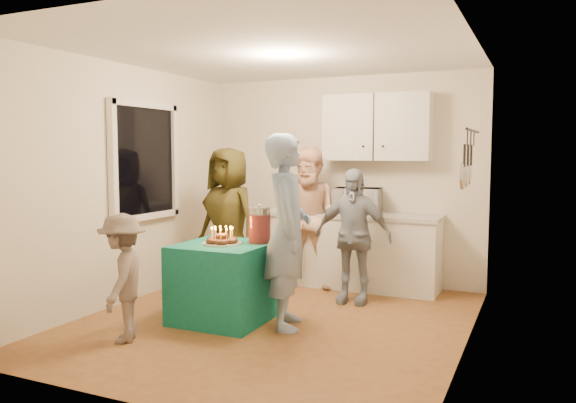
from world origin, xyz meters
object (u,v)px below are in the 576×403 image
at_px(microwave, 357,201).
at_px(child_near_left, 122,278).
at_px(man_birthday, 288,231).
at_px(woman_back_center, 312,219).
at_px(woman_back_right, 353,236).
at_px(punch_jar, 260,226).
at_px(woman_back_left, 228,221).
at_px(party_table, 224,282).
at_px(counter, 348,252).

height_order(microwave, child_near_left, microwave).
height_order(man_birthday, woman_back_center, man_birthday).
xyz_separation_m(microwave, child_near_left, (-1.26, -2.75, -0.50)).
distance_m(man_birthday, woman_back_right, 1.14).
distance_m(punch_jar, woman_back_left, 1.12).
distance_m(party_table, woman_back_center, 1.63).
distance_m(microwave, party_table, 2.12).
height_order(counter, woman_back_center, woman_back_center).
distance_m(woman_back_right, child_near_left, 2.51).
xyz_separation_m(party_table, woman_back_left, (-0.52, 0.97, 0.47)).
distance_m(counter, microwave, 0.64).
xyz_separation_m(party_table, woman_back_center, (0.31, 1.52, 0.48)).
relative_size(counter, woman_back_left, 1.29).
relative_size(man_birthday, woman_back_right, 1.24).
height_order(man_birthday, woman_back_left, man_birthday).
bearing_deg(woman_back_left, woman_back_center, 47.20).
relative_size(punch_jar, woman_back_left, 0.20).
bearing_deg(punch_jar, counter, 77.41).
height_order(man_birthday, child_near_left, man_birthday).
relative_size(counter, party_table, 2.59).
xyz_separation_m(woman_back_center, child_near_left, (-0.80, -2.41, -0.30)).
relative_size(microwave, child_near_left, 0.50).
bearing_deg(woman_back_right, counter, 111.03).
bearing_deg(counter, woman_back_center, -136.04).
distance_m(counter, man_birthday, 1.85).
relative_size(party_table, child_near_left, 0.76).
bearing_deg(man_birthday, child_near_left, 107.69).
height_order(punch_jar, man_birthday, man_birthday).
bearing_deg(punch_jar, woman_back_center, 89.00).
bearing_deg(woman_back_left, punch_jar, -29.88).
xyz_separation_m(man_birthday, woman_back_left, (-1.17, 0.90, -0.06)).
height_order(woman_back_left, child_near_left, woman_back_left).
distance_m(party_table, man_birthday, 0.85).
xyz_separation_m(counter, microwave, (0.11, 0.00, 0.63)).
bearing_deg(microwave, woman_back_center, -150.62).
bearing_deg(woman_back_right, party_table, -129.71).
relative_size(party_table, man_birthday, 0.47).
height_order(party_table, punch_jar, punch_jar).
bearing_deg(woman_back_center, woman_back_right, -40.18).
distance_m(counter, child_near_left, 2.98).
relative_size(punch_jar, woman_back_right, 0.23).
relative_size(microwave, woman_back_left, 0.33).
xyz_separation_m(counter, man_birthday, (-0.01, -1.78, 0.48)).
bearing_deg(punch_jar, microwave, 73.77).
bearing_deg(microwave, woman_back_right, -83.24).
bearing_deg(woman_back_right, woman_back_center, 149.33).
relative_size(party_table, woman_back_right, 0.58).
xyz_separation_m(punch_jar, woman_back_center, (0.02, 1.32, -0.07)).
height_order(party_table, woman_back_center, woman_back_center).
relative_size(counter, child_near_left, 1.96).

